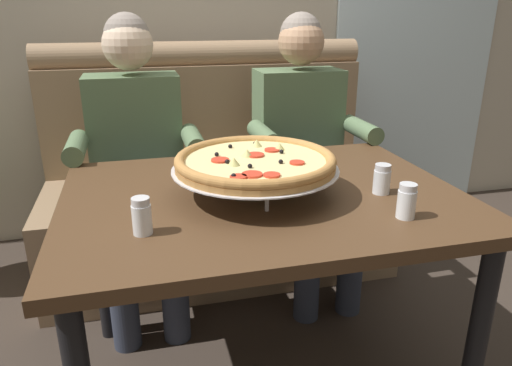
{
  "coord_description": "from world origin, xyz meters",
  "views": [
    {
      "loc": [
        -0.37,
        -1.36,
        1.28
      ],
      "look_at": [
        -0.04,
        -0.05,
        0.78
      ],
      "focal_mm": 33.37,
      "sensor_mm": 36.0,
      "label": 1
    }
  ],
  "objects": [
    {
      "name": "booth_bench",
      "position": [
        0.0,
        0.93,
        0.4
      ],
      "size": [
        1.7,
        0.78,
        1.13
      ],
      "color": "#937556",
      "rests_on": "ground_plane"
    },
    {
      "name": "dining_table",
      "position": [
        0.0,
        0.0,
        0.65
      ],
      "size": [
        1.25,
        0.93,
        0.73
      ],
      "color": "#4C331E",
      "rests_on": "ground_plane"
    },
    {
      "name": "diner_left",
      "position": [
        -0.38,
        0.67,
        0.71
      ],
      "size": [
        0.54,
        0.64,
        1.27
      ],
      "color": "#2D3342",
      "rests_on": "ground_plane"
    },
    {
      "name": "diner_right",
      "position": [
        0.38,
        0.67,
        0.71
      ],
      "size": [
        0.54,
        0.64,
        1.27
      ],
      "color": "#2D3342",
      "rests_on": "ground_plane"
    },
    {
      "name": "pizza",
      "position": [
        -0.03,
        -0.01,
        0.84
      ],
      "size": [
        0.52,
        0.52,
        0.14
      ],
      "color": "silver",
      "rests_on": "dining_table"
    },
    {
      "name": "shaker_oregano",
      "position": [
        0.36,
        -0.1,
        0.77
      ],
      "size": [
        0.05,
        0.05,
        0.1
      ],
      "color": "white",
      "rests_on": "dining_table"
    },
    {
      "name": "shaker_pepper_flakes",
      "position": [
        0.34,
        -0.29,
        0.77
      ],
      "size": [
        0.05,
        0.05,
        0.1
      ],
      "color": "white",
      "rests_on": "dining_table"
    },
    {
      "name": "shaker_parmesan",
      "position": [
        -0.38,
        -0.21,
        0.77
      ],
      "size": [
        0.05,
        0.05,
        0.1
      ],
      "color": "white",
      "rests_on": "dining_table"
    },
    {
      "name": "patio_chair",
      "position": [
        1.39,
        2.04,
        0.52
      ],
      "size": [
        0.42,
        0.42,
        0.86
      ],
      "color": "black",
      "rests_on": "ground_plane"
    }
  ]
}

